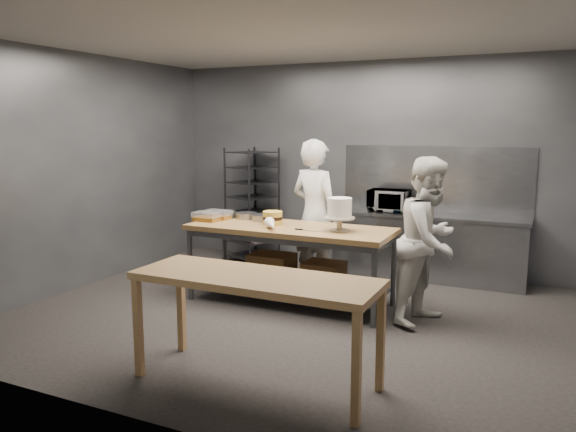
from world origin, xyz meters
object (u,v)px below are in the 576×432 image
Objects in this scene: chef_right at (429,241)px; microwave at (389,201)px; speed_rack at (252,206)px; frosted_cake_stand at (340,210)px; work_table at (291,255)px; chef_behind at (315,215)px; layer_cake at (273,218)px; near_counter at (255,286)px.

chef_right is 1.97m from microwave.
speed_rack reaches higher than frosted_cake_stand.
frosted_cake_stand is at bearing -5.42° from work_table.
frosted_cake_stand is (0.62, -0.06, 0.59)m from work_table.
speed_rack is 0.99× the size of chef_right.
microwave is (-0.91, 1.74, 0.17)m from chef_right.
chef_behind reaches higher than layer_cake.
layer_cake is at bearing 179.80° from work_table.
frosted_cake_stand is at bearing 111.89° from chef_right.
work_table is 0.49m from layer_cake.
speed_rack reaches higher than work_table.
chef_behind is at bearing 102.76° from near_counter.
chef_right is (0.96, 2.06, 0.07)m from near_counter.
near_counter is 4.26m from speed_rack.
microwave is at bearing 62.21° from layer_cake.
speed_rack is 4.68× the size of frosted_cake_stand.
work_table is 0.78m from chef_behind.
chef_right reaches higher than frosted_cake_stand.
speed_rack is at bearing 78.88° from chef_right.
chef_behind is at bearing 88.39° from work_table.
near_counter is 5.35× the size of frosted_cake_stand.
frosted_cake_stand is 1.62× the size of layer_cake.
near_counter is 2.79m from chef_behind.
near_counter is 8.68× the size of layer_cake.
layer_cake is at bearing 176.05° from frosted_cake_stand.
chef_right is 3.26× the size of microwave.
chef_right is at bearing -28.62° from speed_rack.
speed_rack is at bearing 125.66° from layer_cake.
microwave is 2.35× the size of layer_cake.
work_table is 1.94m from microwave.
speed_rack is at bearing 119.22° from near_counter.
work_table is at bearing 107.26° from near_counter.
microwave reaches higher than work_table.
speed_rack is at bearing -18.15° from chef_behind.
work_table is 2.15m from near_counter.
near_counter is 3.69× the size of microwave.
work_table is at bearing -49.22° from speed_rack.
work_table is 10.41× the size of layer_cake.
chef_right is 1.84m from layer_cake.
work_table reaches higher than near_counter.
chef_behind is 1.27m from microwave.
layer_cake is (-0.26, -0.67, 0.04)m from chef_behind.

